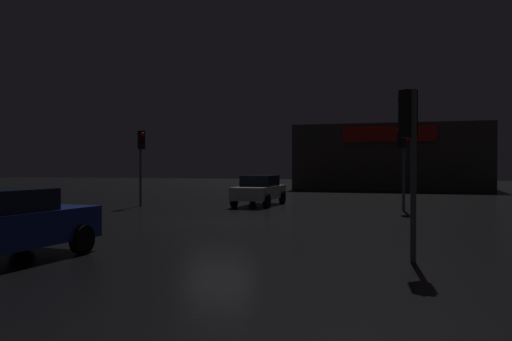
{
  "coord_description": "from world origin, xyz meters",
  "views": [
    {
      "loc": [
        7.16,
        -18.22,
        2.06
      ],
      "look_at": [
        -0.81,
        7.12,
        1.81
      ],
      "focal_mm": 38.04,
      "sensor_mm": 36.0,
      "label": 1
    }
  ],
  "objects_px": {
    "traffic_signal_opposite": "(402,149)",
    "car_near": "(3,225)",
    "car_far": "(259,190)",
    "traffic_signal_cross_left": "(409,135)",
    "traffic_signal_main": "(141,150)",
    "store_building": "(393,157)"
  },
  "relations": [
    {
      "from": "store_building",
      "to": "traffic_signal_opposite",
      "type": "xyz_separation_m",
      "value": [
        1.82,
        -24.59,
        0.03
      ]
    },
    {
      "from": "traffic_signal_main",
      "to": "car_near",
      "type": "relative_size",
      "value": 0.85
    },
    {
      "from": "traffic_signal_main",
      "to": "traffic_signal_opposite",
      "type": "relative_size",
      "value": 1.0
    },
    {
      "from": "store_building",
      "to": "traffic_signal_opposite",
      "type": "height_order",
      "value": "store_building"
    },
    {
      "from": "traffic_signal_cross_left",
      "to": "car_near",
      "type": "xyz_separation_m",
      "value": [
        -8.23,
        -2.66,
        -1.92
      ]
    },
    {
      "from": "car_far",
      "to": "traffic_signal_cross_left",
      "type": "bearing_deg",
      "value": -61.77
    },
    {
      "from": "traffic_signal_opposite",
      "to": "car_far",
      "type": "bearing_deg",
      "value": 170.31
    },
    {
      "from": "traffic_signal_opposite",
      "to": "traffic_signal_cross_left",
      "type": "relative_size",
      "value": 1.04
    },
    {
      "from": "traffic_signal_cross_left",
      "to": "car_far",
      "type": "height_order",
      "value": "traffic_signal_cross_left"
    },
    {
      "from": "car_far",
      "to": "store_building",
      "type": "bearing_deg",
      "value": 77.22
    },
    {
      "from": "traffic_signal_cross_left",
      "to": "car_far",
      "type": "distance_m",
      "value": 16.65
    },
    {
      "from": "traffic_signal_cross_left",
      "to": "car_near",
      "type": "relative_size",
      "value": 0.82
    },
    {
      "from": "traffic_signal_opposite",
      "to": "car_far",
      "type": "height_order",
      "value": "traffic_signal_opposite"
    },
    {
      "from": "traffic_signal_cross_left",
      "to": "car_near",
      "type": "height_order",
      "value": "traffic_signal_cross_left"
    },
    {
      "from": "traffic_signal_opposite",
      "to": "traffic_signal_cross_left",
      "type": "xyz_separation_m",
      "value": [
        0.7,
        -13.36,
        -0.08
      ]
    },
    {
      "from": "traffic_signal_opposite",
      "to": "car_near",
      "type": "bearing_deg",
      "value": -115.16
    },
    {
      "from": "car_near",
      "to": "car_far",
      "type": "distance_m",
      "value": 17.24
    },
    {
      "from": "traffic_signal_main",
      "to": "car_far",
      "type": "relative_size",
      "value": 0.83
    },
    {
      "from": "traffic_signal_opposite",
      "to": "car_near",
      "type": "distance_m",
      "value": 17.81
    },
    {
      "from": "store_building",
      "to": "car_near",
      "type": "bearing_deg",
      "value": -98.0
    },
    {
      "from": "traffic_signal_main",
      "to": "car_near",
      "type": "bearing_deg",
      "value": -71.08
    },
    {
      "from": "store_building",
      "to": "traffic_signal_cross_left",
      "type": "distance_m",
      "value": 38.03
    }
  ]
}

